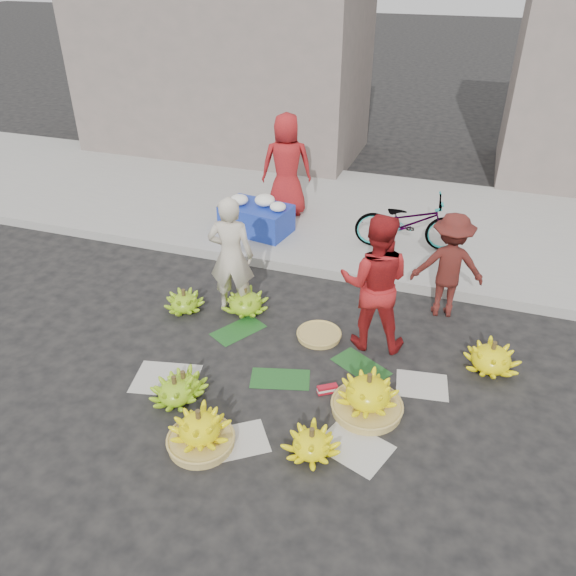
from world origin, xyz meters
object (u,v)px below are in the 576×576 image
(bicycle, at_px, (409,222))
(vendor_cream, at_px, (231,256))
(banana_bunch_0, at_px, (184,384))
(flower_table, at_px, (257,217))
(banana_bunch_4, at_px, (368,395))

(bicycle, bearing_deg, vendor_cream, 129.89)
(banana_bunch_0, distance_m, flower_table, 3.80)
(flower_table, relative_size, bicycle, 0.73)
(banana_bunch_0, bearing_deg, banana_bunch_4, 10.82)
(banana_bunch_4, distance_m, flower_table, 4.23)
(vendor_cream, bearing_deg, banana_bunch_4, 135.41)
(flower_table, height_order, bicycle, bicycle)
(banana_bunch_0, relative_size, banana_bunch_4, 0.66)
(bicycle, bearing_deg, banana_bunch_4, 172.32)
(banana_bunch_4, height_order, flower_table, flower_table)
(vendor_cream, bearing_deg, bicycle, -141.79)
(banana_bunch_0, relative_size, bicycle, 0.34)
(banana_bunch_4, xyz_separation_m, vendor_cream, (-2.06, 1.33, 0.57))
(banana_bunch_0, relative_size, vendor_cream, 0.34)
(banana_bunch_4, height_order, bicycle, bicycle)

